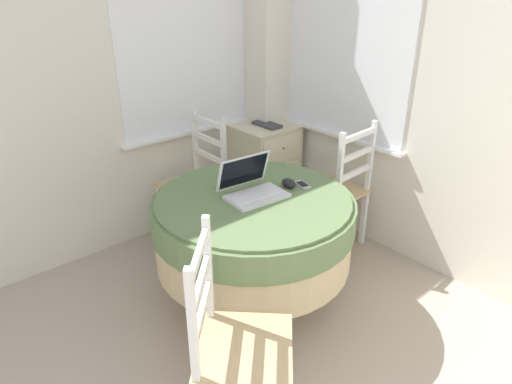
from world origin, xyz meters
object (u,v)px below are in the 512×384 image
round_dining_table (253,225)px  cell_phone (302,185)px  corner_cabinet (264,167)px  dining_chair_camera_near (234,344)px  book_on_cabinet (267,125)px  dining_chair_near_right_window (338,191)px  dining_chair_near_back_window (196,183)px  laptop (252,187)px  computer_mouse (289,183)px

round_dining_table → cell_phone: 0.39m
corner_cabinet → cell_phone: bearing=-120.0°
cell_phone → dining_chair_camera_near: size_ratio=0.13×
cell_phone → book_on_cabinet: book_on_cabinet is taller
dining_chair_near_right_window → corner_cabinet: dining_chair_near_right_window is taller
cell_phone → dining_chair_near_back_window: 0.99m
round_dining_table → laptop: 0.23m
cell_phone → corner_cabinet: (0.57, 0.99, -0.35)m
computer_mouse → dining_chair_near_right_window: dining_chair_near_right_window is taller
corner_cabinet → book_on_cabinet: 0.39m
laptop → dining_chair_near_right_window: size_ratio=0.37×
corner_cabinet → book_on_cabinet: book_on_cabinet is taller
round_dining_table → dining_chair_camera_near: 0.89m
dining_chair_near_right_window → dining_chair_near_back_window: bearing=131.6°
cell_phone → book_on_cabinet: size_ratio=0.50×
round_dining_table → cell_phone: (0.33, -0.07, 0.19)m
round_dining_table → dining_chair_camera_near: bearing=-135.6°
computer_mouse → dining_chair_near_back_window: size_ratio=0.10×
dining_chair_near_right_window → corner_cabinet: bearing=88.3°
round_dining_table → laptop: bearing=60.9°
cell_phone → dining_chair_near_right_window: bearing=16.2°
laptop → dining_chair_camera_near: size_ratio=0.37×
cell_phone → dining_chair_near_back_window: dining_chair_near_back_window is taller
dining_chair_near_back_window → round_dining_table: bearing=-101.5°
round_dining_table → computer_mouse: (0.25, -0.04, 0.21)m
computer_mouse → laptop: bearing=164.9°
round_dining_table → laptop: size_ratio=3.26×
computer_mouse → cell_phone: (0.08, -0.04, -0.02)m
dining_chair_camera_near → book_on_cabinet: (1.52, 1.49, 0.31)m
cell_phone → dining_chair_near_back_window: bearing=99.1°
dining_chair_near_right_window → laptop: bearing=-176.1°
computer_mouse → cell_phone: computer_mouse is taller
round_dining_table → cell_phone: bearing=-12.2°
dining_chair_near_right_window → book_on_cabinet: size_ratio=3.91×
dining_chair_camera_near → book_on_cabinet: 2.15m
dining_chair_near_back_window → book_on_cabinet: bearing=0.4°
round_dining_table → computer_mouse: computer_mouse is taller
cell_phone → dining_chair_near_right_window: (0.55, 0.16, -0.27)m
round_dining_table → dining_chair_camera_near: dining_chair_camera_near is taller
laptop → book_on_cabinet: 1.22m
cell_phone → dining_chair_camera_near: (-0.96, -0.55, -0.27)m
round_dining_table → dining_chair_near_right_window: (0.88, 0.09, -0.08)m
laptop → round_dining_table: bearing=-119.1°
laptop → dining_chair_near_back_window: 0.91m
book_on_cabinet → dining_chair_near_back_window: bearing=-179.6°
computer_mouse → corner_cabinet: (0.65, 0.95, -0.37)m
computer_mouse → corner_cabinet: computer_mouse is taller
cell_phone → corner_cabinet: bearing=60.0°
laptop → cell_phone: size_ratio=2.87×
laptop → book_on_cabinet: bearing=44.1°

